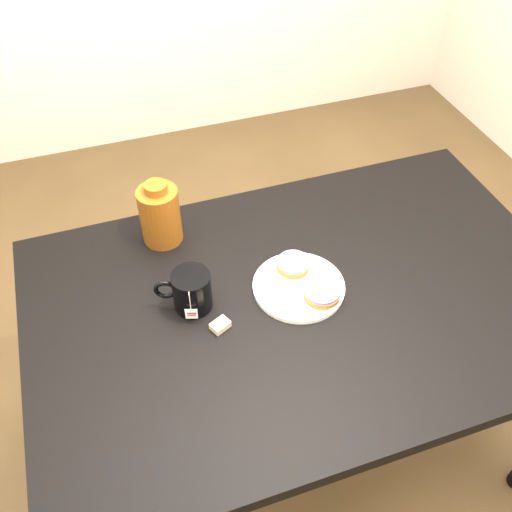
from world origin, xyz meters
name	(u,v)px	position (x,y,z in m)	size (l,w,h in m)	color
ground_plane	(292,436)	(0.00, 0.00, 0.00)	(4.00, 4.00, 0.00)	brown
table	(303,317)	(0.00, 0.00, 0.67)	(1.40, 0.90, 0.75)	black
plate	(299,286)	(0.00, 0.03, 0.76)	(0.24, 0.24, 0.02)	white
bagel_back	(293,264)	(0.00, 0.09, 0.78)	(0.12, 0.12, 0.03)	brown
bagel_front	(322,293)	(0.03, -0.03, 0.78)	(0.10, 0.10, 0.03)	brown
mug	(191,291)	(-0.28, 0.06, 0.80)	(0.15, 0.12, 0.11)	black
teabag_pouch	(220,325)	(-0.23, -0.03, 0.76)	(0.04, 0.03, 0.02)	#C6B793
bagel_package	(160,214)	(-0.29, 0.33, 0.84)	(0.14, 0.14, 0.19)	#56290B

